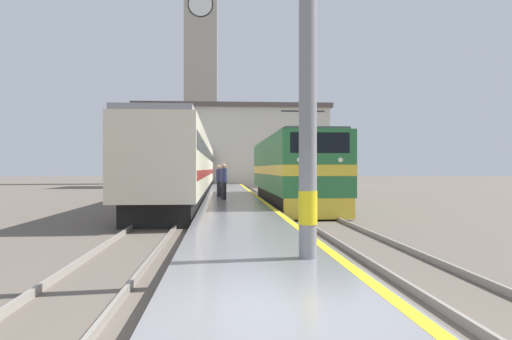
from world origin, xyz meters
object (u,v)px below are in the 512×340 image
object	(u,v)px
person_on_platform	(219,180)
catenary_mast	(311,12)
passenger_train	(192,167)
second_waiting_passenger	(224,180)
clock_tower	(201,64)
locomotive_train	(291,171)

from	to	relation	value
person_on_platform	catenary_mast	bearing A→B (deg)	-85.12
passenger_train	person_on_platform	distance (m)	11.53
passenger_train	catenary_mast	xyz separation A→B (m)	(3.82, -30.90, 2.61)
second_waiting_passenger	clock_tower	bearing A→B (deg)	93.70
person_on_platform	clock_tower	distance (m)	44.20
second_waiting_passenger	passenger_train	bearing A→B (deg)	99.82
catenary_mast	second_waiting_passenger	xyz separation A→B (m)	(-1.42, 17.02, -3.39)
second_waiting_passenger	catenary_mast	bearing A→B (deg)	-85.23
locomotive_train	second_waiting_passenger	bearing A→B (deg)	-163.87
person_on_platform	second_waiting_passenger	distance (m)	2.59
catenary_mast	clock_tower	bearing A→B (deg)	94.00
person_on_platform	passenger_train	bearing A→B (deg)	100.77
catenary_mast	second_waiting_passenger	world-z (taller)	catenary_mast
locomotive_train	catenary_mast	size ratio (longest dim) A/B	1.80
person_on_platform	clock_tower	xyz separation A→B (m)	(-2.59, 41.41, 15.22)
passenger_train	second_waiting_passenger	bearing A→B (deg)	-80.18
locomotive_train	passenger_train	bearing A→B (deg)	115.19
person_on_platform	clock_tower	bearing A→B (deg)	93.58
passenger_train	second_waiting_passenger	size ratio (longest dim) A/B	25.59
passenger_train	locomotive_train	bearing A→B (deg)	-64.81
passenger_train	catenary_mast	bearing A→B (deg)	-82.95
clock_tower	second_waiting_passenger	bearing A→B (deg)	-86.30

